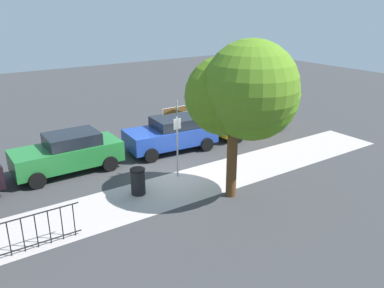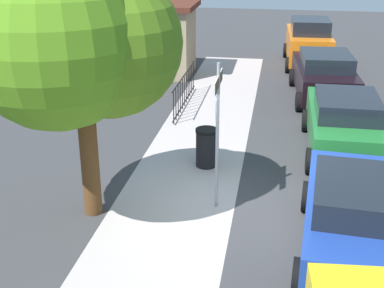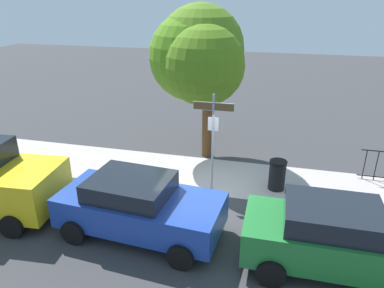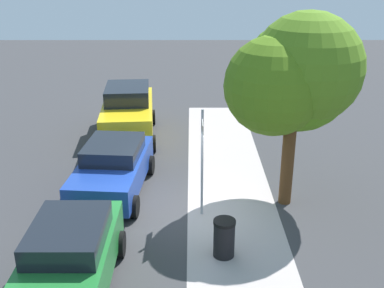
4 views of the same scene
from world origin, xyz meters
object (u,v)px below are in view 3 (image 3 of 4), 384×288
Objects in this scene: shade_tree at (200,56)px; car_blue at (139,206)px; street_sign at (213,127)px; car_green at (340,238)px; trash_bin at (277,175)px.

car_blue is at bearing -93.97° from shade_tree.
car_green is at bearing -40.30° from street_sign.
car_green is 4.38× the size of trash_bin.
shade_tree is 1.29× the size of car_blue.
shade_tree is at bearing 144.98° from trash_bin.
car_blue is 4.80m from car_green.
trash_bin is (2.01, 0.50, -1.61)m from street_sign.
car_blue is at bearing -136.66° from trash_bin.
street_sign is at bearing -166.08° from trash_bin.
shade_tree is at bearing 111.12° from street_sign.
shade_tree is at bearing 90.60° from car_blue.
trash_bin is at bearing 112.26° from car_green.
street_sign reaches higher than car_green.
car_blue is (-1.38, -2.70, -1.29)m from street_sign.
shade_tree is (-1.01, 2.62, 1.67)m from street_sign.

